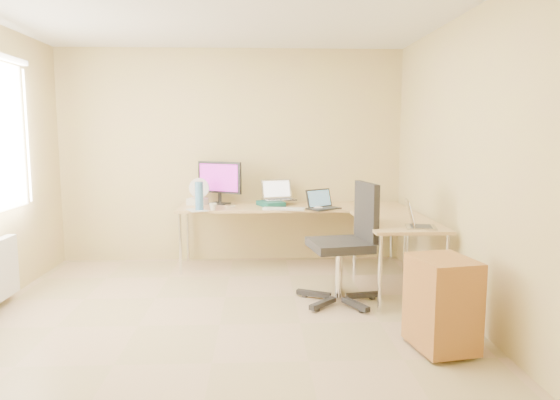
{
  "coord_description": "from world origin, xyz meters",
  "views": [
    {
      "loc": [
        0.33,
        -4.09,
        1.58
      ],
      "look_at": [
        0.55,
        1.1,
        0.9
      ],
      "focal_mm": 32.76,
      "sensor_mm": 36.0,
      "label": 1
    }
  ],
  "objects_px": {
    "desk_main": "(292,236)",
    "office_chair": "(339,250)",
    "laptop_center": "(279,190)",
    "cabinet": "(442,303)",
    "water_bottle": "(199,196)",
    "mug": "(213,207)",
    "monitor": "(220,183)",
    "desk_return": "(396,255)",
    "laptop_return": "(421,217)",
    "keyboard": "(284,209)",
    "laptop_black": "(324,199)",
    "desk_fan": "(200,193)"
  },
  "relations": [
    {
      "from": "monitor",
      "to": "water_bottle",
      "type": "height_order",
      "value": "monitor"
    },
    {
      "from": "desk_return",
      "to": "laptop_return",
      "type": "distance_m",
      "value": 0.65
    },
    {
      "from": "laptop_black",
      "to": "water_bottle",
      "type": "height_order",
      "value": "water_bottle"
    },
    {
      "from": "water_bottle",
      "to": "laptop_center",
      "type": "bearing_deg",
      "value": 24.91
    },
    {
      "from": "laptop_return",
      "to": "desk_fan",
      "type": "bearing_deg",
      "value": 66.09
    },
    {
      "from": "mug",
      "to": "desk_fan",
      "type": "relative_size",
      "value": 0.29
    },
    {
      "from": "monitor",
      "to": "mug",
      "type": "distance_m",
      "value": 0.54
    },
    {
      "from": "keyboard",
      "to": "laptop_return",
      "type": "height_order",
      "value": "laptop_return"
    },
    {
      "from": "monitor",
      "to": "cabinet",
      "type": "distance_m",
      "value": 3.24
    },
    {
      "from": "mug",
      "to": "desk_fan",
      "type": "height_order",
      "value": "desk_fan"
    },
    {
      "from": "desk_return",
      "to": "laptop_return",
      "type": "bearing_deg",
      "value": -77.3
    },
    {
      "from": "monitor",
      "to": "laptop_return",
      "type": "height_order",
      "value": "monitor"
    },
    {
      "from": "desk_main",
      "to": "laptop_black",
      "type": "bearing_deg",
      "value": -37.44
    },
    {
      "from": "keyboard",
      "to": "desk_main",
      "type": "bearing_deg",
      "value": 77.92
    },
    {
      "from": "laptop_black",
      "to": "cabinet",
      "type": "height_order",
      "value": "laptop_black"
    },
    {
      "from": "office_chair",
      "to": "monitor",
      "type": "bearing_deg",
      "value": 118.75
    },
    {
      "from": "keyboard",
      "to": "laptop_black",
      "type": "bearing_deg",
      "value": 13.42
    },
    {
      "from": "water_bottle",
      "to": "laptop_return",
      "type": "bearing_deg",
      "value": -28.36
    },
    {
      "from": "desk_main",
      "to": "keyboard",
      "type": "bearing_deg",
      "value": -110.95
    },
    {
      "from": "keyboard",
      "to": "cabinet",
      "type": "bearing_deg",
      "value": -54.89
    },
    {
      "from": "desk_return",
      "to": "water_bottle",
      "type": "height_order",
      "value": "water_bottle"
    },
    {
      "from": "laptop_center",
      "to": "cabinet",
      "type": "relative_size",
      "value": 0.56
    },
    {
      "from": "mug",
      "to": "water_bottle",
      "type": "xyz_separation_m",
      "value": [
        -0.15,
        0.0,
        0.12
      ]
    },
    {
      "from": "laptop_return",
      "to": "office_chair",
      "type": "distance_m",
      "value": 0.81
    },
    {
      "from": "desk_return",
      "to": "laptop_black",
      "type": "height_order",
      "value": "laptop_black"
    },
    {
      "from": "water_bottle",
      "to": "desk_return",
      "type": "bearing_deg",
      "value": -19.1
    },
    {
      "from": "mug",
      "to": "cabinet",
      "type": "relative_size",
      "value": 0.13
    },
    {
      "from": "cabinet",
      "to": "monitor",
      "type": "bearing_deg",
      "value": 113.99
    },
    {
      "from": "mug",
      "to": "water_bottle",
      "type": "distance_m",
      "value": 0.19
    },
    {
      "from": "laptop_center",
      "to": "keyboard",
      "type": "height_order",
      "value": "laptop_center"
    },
    {
      "from": "desk_main",
      "to": "office_chair",
      "type": "relative_size",
      "value": 2.33
    },
    {
      "from": "water_bottle",
      "to": "cabinet",
      "type": "xyz_separation_m",
      "value": [
        1.99,
        -2.12,
        -0.53
      ]
    },
    {
      "from": "laptop_black",
      "to": "mug",
      "type": "xyz_separation_m",
      "value": [
        -1.24,
        -0.04,
        -0.07
      ]
    },
    {
      "from": "mug",
      "to": "monitor",
      "type": "bearing_deg",
      "value": 85.58
    },
    {
      "from": "desk_main",
      "to": "laptop_center",
      "type": "distance_m",
      "value": 0.57
    },
    {
      "from": "laptop_center",
      "to": "cabinet",
      "type": "xyz_separation_m",
      "value": [
        1.08,
        -2.54,
        -0.54
      ]
    },
    {
      "from": "desk_main",
      "to": "cabinet",
      "type": "xyz_separation_m",
      "value": [
        0.93,
        -2.42,
        -0.01
      ]
    },
    {
      "from": "water_bottle",
      "to": "keyboard",
      "type": "bearing_deg",
      "value": 0.0
    },
    {
      "from": "laptop_center",
      "to": "mug",
      "type": "relative_size",
      "value": 4.35
    },
    {
      "from": "desk_return",
      "to": "mug",
      "type": "xyz_separation_m",
      "value": [
        -1.88,
        0.7,
        0.41
      ]
    },
    {
      "from": "desk_main",
      "to": "mug",
      "type": "bearing_deg",
      "value": -161.75
    },
    {
      "from": "mug",
      "to": "office_chair",
      "type": "bearing_deg",
      "value": -38.74
    },
    {
      "from": "monitor",
      "to": "mug",
      "type": "relative_size",
      "value": 7.02
    },
    {
      "from": "desk_main",
      "to": "water_bottle",
      "type": "xyz_separation_m",
      "value": [
        -1.05,
        -0.3,
        0.52
      ]
    },
    {
      "from": "laptop_center",
      "to": "desk_main",
      "type": "bearing_deg",
      "value": -55.47
    },
    {
      "from": "laptop_return",
      "to": "water_bottle",
      "type": "bearing_deg",
      "value": 73.18
    },
    {
      "from": "desk_main",
      "to": "laptop_return",
      "type": "bearing_deg",
      "value": -53.37
    },
    {
      "from": "keyboard",
      "to": "cabinet",
      "type": "relative_size",
      "value": 0.7
    },
    {
      "from": "mug",
      "to": "laptop_return",
      "type": "xyz_separation_m",
      "value": [
        1.98,
        -1.15,
        0.06
      ]
    },
    {
      "from": "mug",
      "to": "office_chair",
      "type": "distance_m",
      "value": 1.64
    }
  ]
}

